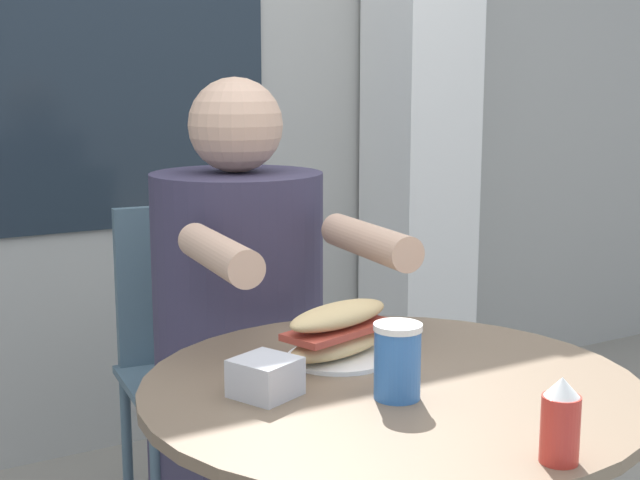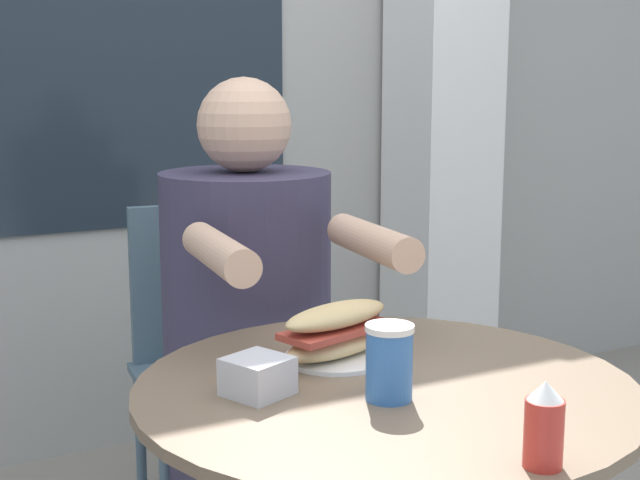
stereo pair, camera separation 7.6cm
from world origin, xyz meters
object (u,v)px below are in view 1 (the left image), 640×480
(drink_cup, at_px, (397,361))
(condiment_bottle, at_px, (560,421))
(seated_diner, at_px, (245,383))
(diner_chair, at_px, (192,341))
(sandwich_on_plate, at_px, (339,333))

(drink_cup, height_order, condiment_bottle, drink_cup)
(condiment_bottle, bearing_deg, seated_diner, 88.52)
(seated_diner, xyz_separation_m, drink_cup, (-0.07, -0.68, 0.25))
(seated_diner, bearing_deg, diner_chair, -85.88)
(diner_chair, xyz_separation_m, seated_diner, (-0.01, -0.35, -0.01))
(drink_cup, relative_size, condiment_bottle, 1.04)
(diner_chair, relative_size, drink_cup, 7.31)
(sandwich_on_plate, bearing_deg, drink_cup, -96.31)
(seated_diner, height_order, condiment_bottle, seated_diner)
(condiment_bottle, bearing_deg, drink_cup, 98.17)
(seated_diner, bearing_deg, condiment_bottle, 95.09)
(sandwich_on_plate, xyz_separation_m, drink_cup, (-0.02, -0.21, 0.01))
(sandwich_on_plate, relative_size, condiment_bottle, 2.11)
(sandwich_on_plate, distance_m, condiment_bottle, 0.51)
(condiment_bottle, bearing_deg, sandwich_on_plate, 92.24)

